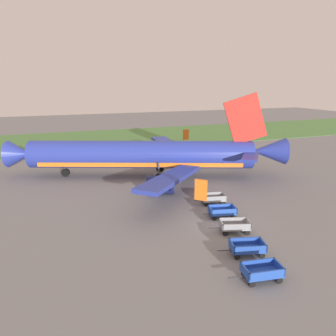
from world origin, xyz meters
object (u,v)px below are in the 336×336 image
baggage_cart_third_in_row (235,226)px  baggage_cart_nearest (262,272)px  baggage_cart_fourth_in_row (222,211)px  baggage_cart_far_end (213,198)px  airplane (148,155)px  baggage_cart_second_in_row (247,247)px

baggage_cart_third_in_row → baggage_cart_nearest: bearing=-107.1°
baggage_cart_fourth_in_row → baggage_cart_far_end: bearing=75.7°
baggage_cart_third_in_row → airplane: bearing=97.2°
baggage_cart_nearest → baggage_cart_third_in_row: same height
baggage_cart_nearest → baggage_cart_second_in_row: 2.99m
airplane → baggage_cart_fourth_in_row: 15.46m
baggage_cart_far_end → baggage_cart_fourth_in_row: bearing=-104.3°
baggage_cart_second_in_row → baggage_cart_third_in_row: 3.55m
airplane → baggage_cart_far_end: bearing=-72.7°
baggage_cart_nearest → baggage_cart_far_end: (3.29, 12.58, 0.00)m
baggage_cart_fourth_in_row → baggage_cart_nearest: bearing=-104.8°
baggage_cart_far_end → baggage_cart_third_in_row: bearing=-102.2°
airplane → baggage_cart_fourth_in_row: bearing=-79.3°
baggage_cart_nearest → baggage_cart_second_in_row: (0.85, 2.87, 0.00)m
baggage_cart_second_in_row → baggage_cart_fourth_in_row: 6.64m
airplane → baggage_cart_far_end: (3.66, -11.74, -2.45)m
baggage_cart_second_in_row → baggage_cart_third_in_row: same height
airplane → baggage_cart_far_end: airplane is taller
baggage_cart_nearest → baggage_cart_third_in_row: (1.92, 6.26, 0.00)m
baggage_cart_nearest → baggage_cart_fourth_in_row: size_ratio=1.00×
airplane → baggage_cart_second_in_row: airplane is taller
airplane → baggage_cart_second_in_row: bearing=-86.7°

